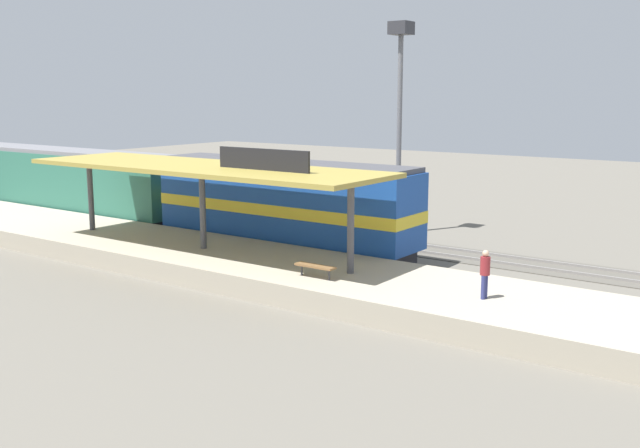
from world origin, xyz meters
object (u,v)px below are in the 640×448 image
locomotive (284,205)px  passenger_carriage_single (62,182)px  platform_bench (315,266)px  light_mast (400,83)px  person_waiting (485,272)px

locomotive → passenger_carriage_single: bearing=90.0°
platform_bench → light_mast: size_ratio=0.15×
platform_bench → light_mast: bearing=17.1°
locomotive → light_mast: 10.04m
platform_bench → passenger_carriage_single: 25.04m
platform_bench → locomotive: locomotive is taller
platform_bench → passenger_carriage_single: (6.00, 24.29, 0.97)m
light_mast → locomotive: bearing=165.3°
locomotive → light_mast: size_ratio=1.23×
locomotive → person_waiting: bearing=-111.2°
passenger_carriage_single → light_mast: bearing=-68.7°
locomotive → passenger_carriage_single: locomotive is taller
locomotive → passenger_carriage_single: (0.00, 18.00, -0.10)m
light_mast → passenger_carriage_single: bearing=111.3°
locomotive → person_waiting: (-4.94, -12.71, -0.56)m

